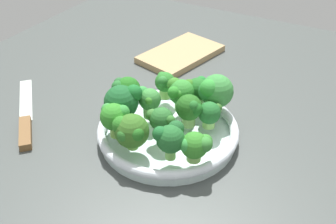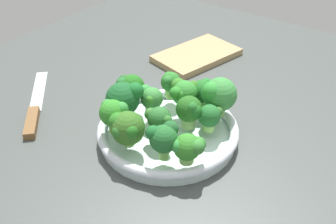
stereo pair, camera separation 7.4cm
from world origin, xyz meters
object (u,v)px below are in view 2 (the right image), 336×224
at_px(broccoli_floret_2, 189,110).
at_px(cutting_board, 197,55).
at_px(broccoli_floret_7, 126,128).
at_px(broccoli_floret_12, 113,113).
at_px(broccoli_floret_11, 210,115).
at_px(broccoli_floret_5, 159,119).
at_px(broccoli_floret_3, 202,91).
at_px(broccoli_floret_8, 151,99).
at_px(broccoli_floret_6, 131,87).
at_px(broccoli_floret_10, 218,94).
at_px(broccoli_floret_13, 188,147).
at_px(broccoli_floret_1, 183,93).
at_px(broccoli_floret_4, 125,98).
at_px(bowl, 168,131).
at_px(knife, 34,110).
at_px(broccoli_floret_9, 170,83).
at_px(broccoli_floret_0, 164,137).

bearing_deg(broccoli_floret_2, cutting_board, -150.32).
height_order(broccoli_floret_7, broccoli_floret_12, same).
distance_m(broccoli_floret_7, broccoli_floret_12, 0.05).
height_order(broccoli_floret_11, broccoli_floret_12, broccoli_floret_12).
height_order(broccoli_floret_2, broccoli_floret_5, broccoli_floret_2).
relative_size(broccoli_floret_3, broccoli_floret_8, 0.97).
height_order(broccoli_floret_5, broccoli_floret_6, broccoli_floret_6).
distance_m(broccoli_floret_10, broccoli_floret_13, 0.15).
relative_size(broccoli_floret_1, broccoli_floret_8, 1.10).
bearing_deg(broccoli_floret_5, broccoli_floret_8, -129.74).
relative_size(broccoli_floret_4, broccoli_floret_7, 1.18).
height_order(bowl, broccoli_floret_5, broccoli_floret_5).
relative_size(bowl, broccoli_floret_7, 4.06).
height_order(broccoli_floret_5, broccoli_floret_11, broccoli_floret_5).
bearing_deg(knife, broccoli_floret_3, 121.94).
bearing_deg(broccoli_floret_4, cutting_board, -170.62).
distance_m(broccoli_floret_7, broccoli_floret_9, 0.17).
relative_size(broccoli_floret_6, knife, 0.33).
bearing_deg(broccoli_floret_5, broccoli_floret_12, -60.53).
distance_m(broccoli_floret_1, broccoli_floret_7, 0.15).
bearing_deg(broccoli_floret_6, broccoli_floret_4, 26.25).
xyz_separation_m(broccoli_floret_6, cutting_board, (-0.31, -0.04, -0.07)).
xyz_separation_m(broccoli_floret_3, broccoli_floret_11, (0.05, 0.05, -0.01)).
distance_m(bowl, broccoli_floret_7, 0.11).
distance_m(bowl, broccoli_floret_3, 0.11).
height_order(broccoli_floret_4, broccoli_floret_11, broccoli_floret_4).
bearing_deg(cutting_board, broccoli_floret_5, 21.71).
distance_m(broccoli_floret_0, broccoli_floret_9, 0.19).
xyz_separation_m(broccoli_floret_6, broccoli_floret_7, (0.10, 0.08, -0.01)).
distance_m(broccoli_floret_9, broccoli_floret_12, 0.16).
bearing_deg(broccoli_floret_3, knife, -58.06).
height_order(bowl, broccoli_floret_6, broccoli_floret_6).
bearing_deg(broccoli_floret_9, broccoli_floret_10, 90.74).
bearing_deg(broccoli_floret_7, broccoli_floret_6, -143.27).
relative_size(bowl, broccoli_floret_1, 4.06).
xyz_separation_m(bowl, cutting_board, (-0.32, -0.14, -0.01)).
bearing_deg(broccoli_floret_12, broccoli_floret_9, 174.53).
xyz_separation_m(broccoli_floret_0, broccoli_floret_8, (-0.09, -0.09, -0.01)).
distance_m(bowl, broccoli_floret_4, 0.11).
xyz_separation_m(broccoli_floret_3, cutting_board, (-0.23, -0.15, -0.06)).
distance_m(broccoli_floret_0, knife, 0.34).
xyz_separation_m(broccoli_floret_2, broccoli_floret_12, (0.09, -0.10, 0.00)).
xyz_separation_m(broccoli_floret_6, knife, (0.11, -0.18, -0.07)).
distance_m(broccoli_floret_13, cutting_board, 0.45).
bearing_deg(broccoli_floret_3, broccoli_floret_7, -12.44).
bearing_deg(knife, broccoli_floret_6, 120.05).
bearing_deg(broccoli_floret_5, broccoli_floret_13, 69.92).
bearing_deg(broccoli_floret_11, broccoli_floret_5, -42.31).
bearing_deg(broccoli_floret_6, broccoli_floret_3, 124.76).
xyz_separation_m(broccoli_floret_12, broccoli_floret_13, (-0.01, 0.16, -0.01)).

